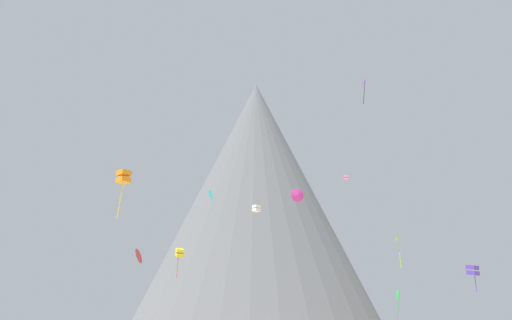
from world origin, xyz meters
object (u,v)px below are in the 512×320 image
object	(u,v)px
kite_magenta_mid	(298,195)
kite_red_low	(138,256)
kite_green_low	(398,301)
kite_cyan_mid	(211,197)
kite_white_mid	(256,208)
kite_yellow_low	(180,253)
kite_violet_high	(364,84)
kite_indigo_low	(473,270)
kite_pink_high	(346,178)
kite_orange_mid	(124,177)
rock_massif	(249,211)
kite_lime_low	(397,237)

from	to	relation	value
kite_magenta_mid	kite_red_low	bearing A→B (deg)	171.97
kite_green_low	kite_cyan_mid	distance (m)	34.59
kite_white_mid	kite_yellow_low	bearing A→B (deg)	7.00
kite_green_low	kite_cyan_mid	bearing A→B (deg)	96.78
kite_violet_high	kite_indigo_low	size ratio (longest dim) A/B	1.34
kite_white_mid	kite_indigo_low	size ratio (longest dim) A/B	0.37
kite_pink_high	kite_orange_mid	bearing A→B (deg)	149.95
kite_red_low	kite_magenta_mid	distance (m)	19.81
kite_pink_high	kite_white_mid	distance (m)	23.03
rock_massif	kite_red_low	distance (m)	71.82
kite_pink_high	kite_green_low	bearing A→B (deg)	-119.38
rock_massif	kite_cyan_mid	world-z (taller)	rock_massif
kite_lime_low	kite_indigo_low	distance (m)	10.22
kite_red_low	kite_pink_high	world-z (taller)	kite_pink_high
rock_massif	kite_red_low	xyz separation A→B (m)	(-1.88, -69.21, -19.13)
kite_violet_high	kite_cyan_mid	size ratio (longest dim) A/B	0.93
rock_massif	kite_red_low	world-z (taller)	rock_massif
kite_magenta_mid	kite_yellow_low	distance (m)	27.35
rock_massif	kite_white_mid	distance (m)	57.21
rock_massif	kite_green_low	xyz separation A→B (m)	(29.43, -43.05, -23.36)
rock_massif	kite_lime_low	world-z (taller)	rock_massif
rock_massif	kite_green_low	size ratio (longest dim) A/B	16.31
rock_massif	kite_orange_mid	size ratio (longest dim) A/B	16.11
kite_violet_high	kite_yellow_low	distance (m)	41.24
kite_pink_high	kite_violet_high	bearing A→B (deg)	-146.33
kite_orange_mid	kite_yellow_low	xyz separation A→B (m)	(-1.54, 27.41, -4.81)
kite_magenta_mid	kite_orange_mid	size ratio (longest dim) A/B	0.31
kite_violet_high	kite_white_mid	size ratio (longest dim) A/B	3.62
rock_massif	kite_violet_high	bearing A→B (deg)	-59.60
kite_lime_low	kite_green_low	size ratio (longest dim) A/B	0.94
kite_lime_low	kite_green_low	distance (m)	15.73
kite_white_mid	kite_orange_mid	world-z (taller)	kite_orange_mid
kite_magenta_mid	kite_lime_low	bearing A→B (deg)	11.93
rock_massif	kite_red_low	size ratio (longest dim) A/B	47.73
rock_massif	kite_pink_high	distance (m)	44.93
kite_white_mid	rock_massif	bearing A→B (deg)	-40.05
kite_cyan_mid	kite_yellow_low	xyz separation A→B (m)	(-3.48, -5.39, -10.13)
kite_lime_low	kite_cyan_mid	size ratio (longest dim) A/B	1.01
kite_magenta_mid	rock_massif	bearing A→B (deg)	82.29
rock_massif	kite_violet_high	xyz separation A→B (m)	(26.54, -45.23, 11.89)
kite_violet_high	kite_white_mid	world-z (taller)	kite_violet_high
kite_yellow_low	kite_indigo_low	bearing A→B (deg)	134.54
kite_white_mid	kite_indigo_low	xyz separation A→B (m)	(27.87, 0.02, -8.84)
kite_red_low	kite_orange_mid	xyz separation A→B (m)	(-0.40, -4.74, 7.95)
kite_yellow_low	kite_violet_high	bearing A→B (deg)	148.94
kite_white_mid	kite_lime_low	bearing A→B (deg)	-144.49
kite_violet_high	kite_yellow_low	bearing A→B (deg)	-80.59
kite_magenta_mid	kite_indigo_low	distance (m)	25.02
kite_violet_high	kite_lime_low	distance (m)	30.04
kite_lime_low	kite_indigo_low	xyz separation A→B (m)	(9.21, 1.51, -4.16)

